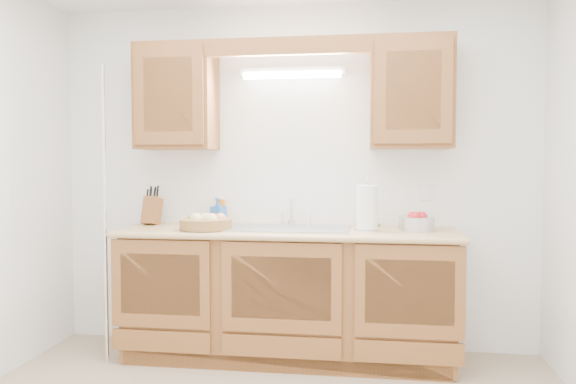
% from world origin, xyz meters
% --- Properties ---
extents(room, '(3.52, 3.50, 2.50)m').
position_xyz_m(room, '(0.00, 0.00, 1.25)').
color(room, tan).
rests_on(room, ground).
extents(base_cabinets, '(2.20, 0.60, 0.86)m').
position_xyz_m(base_cabinets, '(0.00, 1.20, 0.44)').
color(base_cabinets, brown).
rests_on(base_cabinets, ground).
extents(countertop, '(2.30, 0.63, 0.04)m').
position_xyz_m(countertop, '(0.00, 1.19, 0.88)').
color(countertop, tan).
rests_on(countertop, base_cabinets).
extents(upper_cabinet_left, '(0.55, 0.33, 0.75)m').
position_xyz_m(upper_cabinet_left, '(-0.83, 1.33, 1.83)').
color(upper_cabinet_left, brown).
rests_on(upper_cabinet_left, room).
extents(upper_cabinet_right, '(0.55, 0.33, 0.75)m').
position_xyz_m(upper_cabinet_right, '(0.83, 1.33, 1.83)').
color(upper_cabinet_right, brown).
rests_on(upper_cabinet_right, room).
extents(valance, '(2.20, 0.05, 0.12)m').
position_xyz_m(valance, '(0.00, 1.19, 2.14)').
color(valance, brown).
rests_on(valance, room).
extents(fluorescent_fixture, '(0.76, 0.08, 0.08)m').
position_xyz_m(fluorescent_fixture, '(0.00, 1.42, 2.00)').
color(fluorescent_fixture, white).
rests_on(fluorescent_fixture, room).
extents(sink, '(0.84, 0.46, 0.36)m').
position_xyz_m(sink, '(0.00, 1.21, 0.83)').
color(sink, '#9E9EA3').
rests_on(sink, countertop).
extents(wire_shelf_pole, '(0.03, 0.03, 2.00)m').
position_xyz_m(wire_shelf_pole, '(-1.20, 0.94, 1.00)').
color(wire_shelf_pole, silver).
rests_on(wire_shelf_pole, ground).
extents(outlet_plate, '(0.08, 0.01, 0.12)m').
position_xyz_m(outlet_plate, '(0.95, 1.49, 1.15)').
color(outlet_plate, white).
rests_on(outlet_plate, room).
extents(fruit_basket, '(0.45, 0.45, 0.11)m').
position_xyz_m(fruit_basket, '(-0.55, 1.09, 0.95)').
color(fruit_basket, olive).
rests_on(fruit_basket, countertop).
extents(knife_block, '(0.12, 0.18, 0.30)m').
position_xyz_m(knife_block, '(-1.03, 1.34, 1.01)').
color(knife_block, brown).
rests_on(knife_block, countertop).
extents(orange_canister, '(0.08, 0.08, 0.20)m').
position_xyz_m(orange_canister, '(-0.54, 1.44, 1.00)').
color(orange_canister, orange).
rests_on(orange_canister, countertop).
extents(soap_bottle, '(0.12, 0.12, 0.20)m').
position_xyz_m(soap_bottle, '(-0.54, 1.38, 1.00)').
color(soap_bottle, '#2360B3').
rests_on(soap_bottle, countertop).
extents(sponge, '(0.10, 0.06, 0.02)m').
position_xyz_m(sponge, '(0.58, 1.44, 0.91)').
color(sponge, '#CC333F').
rests_on(sponge, countertop).
extents(paper_towel, '(0.17, 0.17, 0.36)m').
position_xyz_m(paper_towel, '(0.54, 1.18, 1.05)').
color(paper_towel, silver).
rests_on(paper_towel, countertop).
extents(apple_bowl, '(0.29, 0.29, 0.13)m').
position_xyz_m(apple_bowl, '(0.87, 1.23, 0.96)').
color(apple_bowl, silver).
rests_on(apple_bowl, countertop).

